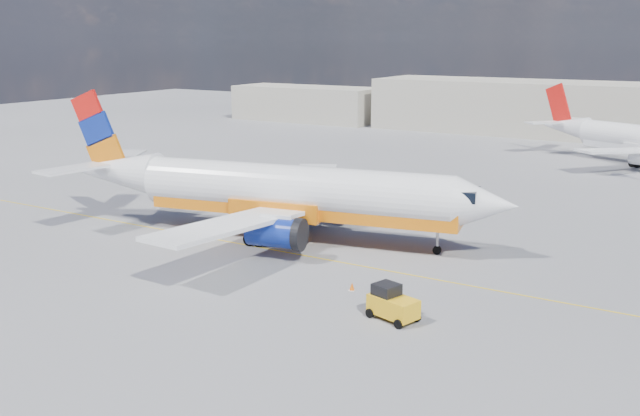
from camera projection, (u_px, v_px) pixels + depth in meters
The scene contains 7 objects.
ground at pixel (304, 272), 45.35m from camera, with size 240.00×240.00×0.00m, color slate.
taxi_line at pixel (328, 260), 47.85m from camera, with size 70.00×0.15×0.01m, color yellow.
terminal_main at pixel (606, 111), 104.37m from camera, with size 70.00×14.00×8.00m, color #BAB3A0.
terminal_annex at pixel (307, 104), 127.19m from camera, with size 26.00×10.00×6.00m, color #BAB3A0.
main_jet at pixel (281, 192), 52.13m from camera, with size 35.32×27.30×10.66m.
gse_tug at pixel (392, 303), 37.61m from camera, with size 2.91×2.27×1.86m.
traffic_cone at pixel (352, 287), 42.02m from camera, with size 0.36×0.36×0.50m.
Camera 1 is at (23.12, -36.43, 14.59)m, focal length 40.00 mm.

